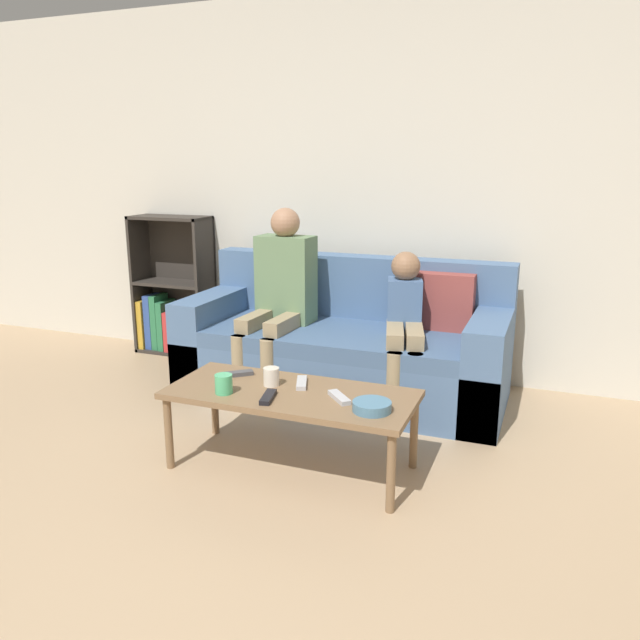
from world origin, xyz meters
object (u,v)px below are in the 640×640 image
object	(u,v)px
cup_far	(272,377)
tv_remote_1	(339,397)
bookshelf	(172,299)
couch	(345,350)
tv_remote_2	(302,383)
cup_near	(224,384)
tv_remote_0	(268,397)
person_child	(405,322)
person_adult	(281,288)
snack_bowl	(372,406)
tv_remote_3	(237,374)
coffee_table	(291,399)

from	to	relation	value
cup_far	tv_remote_1	xyz separation A→B (m)	(0.38, -0.06, -0.03)
bookshelf	tv_remote_1	distance (m)	2.47
couch	tv_remote_2	bearing A→B (deg)	-83.97
cup_near	tv_remote_0	bearing A→B (deg)	1.44
tv_remote_1	couch	bearing A→B (deg)	64.29
person_child	cup_far	world-z (taller)	person_child
person_adult	snack_bowl	size ratio (longest dim) A/B	6.83
person_child	bookshelf	bearing A→B (deg)	150.16
tv_remote_2	snack_bowl	xyz separation A→B (m)	(0.43, -0.20, 0.01)
cup_near	cup_far	size ratio (longest dim) A/B	1.04
tv_remote_1	snack_bowl	distance (m)	0.20
tv_remote_0	person_child	bearing A→B (deg)	57.72
tv_remote_0	snack_bowl	xyz separation A→B (m)	(0.50, 0.04, 0.01)
tv_remote_1	tv_remote_3	xyz separation A→B (m)	(-0.61, 0.12, 0.00)
cup_near	cup_far	world-z (taller)	cup_near
coffee_table	person_adult	distance (m)	1.17
cup_far	snack_bowl	xyz separation A→B (m)	(0.56, -0.14, -0.02)
person_adult	tv_remote_0	size ratio (longest dim) A/B	6.83
cup_near	snack_bowl	world-z (taller)	cup_near
couch	cup_near	distance (m)	1.25
tv_remote_1	tv_remote_2	distance (m)	0.27
bookshelf	person_adult	distance (m)	1.31
tv_remote_0	tv_remote_3	bearing A→B (deg)	128.66
tv_remote_0	snack_bowl	size ratio (longest dim) A/B	1.00
couch	tv_remote_3	xyz separation A→B (m)	(-0.27, -0.97, 0.12)
cup_far	snack_bowl	world-z (taller)	cup_far
cup_far	cup_near	bearing A→B (deg)	-132.45
couch	coffee_table	size ratio (longest dim) A/B	1.71
tv_remote_0	tv_remote_3	distance (m)	0.38
coffee_table	tv_remote_2	world-z (taller)	tv_remote_2
tv_remote_2	tv_remote_3	distance (m)	0.37
couch	tv_remote_2	distance (m)	0.99
tv_remote_3	coffee_table	bearing A→B (deg)	32.11
couch	person_child	world-z (taller)	person_child
person_child	cup_far	size ratio (longest dim) A/B	10.57
tv_remote_0	bookshelf	bearing A→B (deg)	122.77
tv_remote_0	tv_remote_2	size ratio (longest dim) A/B	1.00
snack_bowl	cup_near	bearing A→B (deg)	-176.59
person_child	tv_remote_0	xyz separation A→B (m)	(-0.39, -1.08, -0.14)
cup_far	tv_remote_0	size ratio (longest dim) A/B	0.52
snack_bowl	tv_remote_2	bearing A→B (deg)	155.01
tv_remote_2	snack_bowl	size ratio (longest dim) A/B	1.00
bookshelf	tv_remote_3	world-z (taller)	bookshelf
person_child	cup_near	bearing A→B (deg)	-134.63
cup_near	snack_bowl	distance (m)	0.73
coffee_table	tv_remote_1	xyz separation A→B (m)	(0.26, -0.02, 0.05)
bookshelf	tv_remote_1	bearing A→B (deg)	-37.71
bookshelf	snack_bowl	xyz separation A→B (m)	(2.14, -1.59, 0.00)
cup_far	tv_remote_3	xyz separation A→B (m)	(-0.23, 0.06, -0.03)
person_child	tv_remote_1	xyz separation A→B (m)	(-0.07, -0.96, -0.14)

